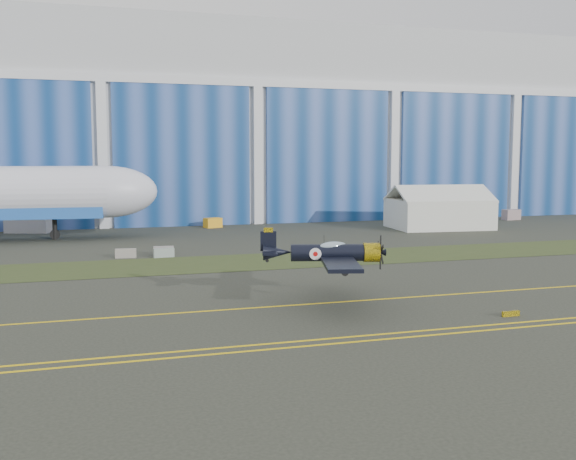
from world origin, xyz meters
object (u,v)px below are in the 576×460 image
object	(u,v)px
shipping_container	(28,223)
tug	(213,223)
warbird	(328,253)
tent	(439,206)

from	to	relation	value
shipping_container	tug	size ratio (longest dim) A/B	2.39
warbird	tent	world-z (taller)	tent
warbird	tent	bearing A→B (deg)	67.20
tug	tent	bearing A→B (deg)	-37.02
shipping_container	warbird	bearing A→B (deg)	-47.68
warbird	tent	xyz separation A→B (m)	(31.82, 40.77, -0.40)
shipping_container	tug	bearing A→B (deg)	17.11
tent	tug	distance (m)	31.58
warbird	shipping_container	bearing A→B (deg)	128.48
warbird	tug	size ratio (longest dim) A/B	5.76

